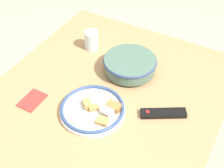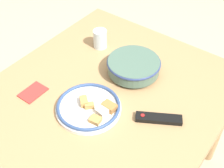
{
  "view_description": "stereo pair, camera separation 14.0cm",
  "coord_description": "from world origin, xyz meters",
  "views": [
    {
      "loc": [
        0.85,
        0.5,
        1.72
      ],
      "look_at": [
        -0.04,
        0.01,
        0.75
      ],
      "focal_mm": 50.0,
      "sensor_mm": 36.0,
      "label": 1
    },
    {
      "loc": [
        0.77,
        0.62,
        1.72
      ],
      "look_at": [
        -0.04,
        0.01,
        0.75
      ],
      "focal_mm": 50.0,
      "sensor_mm": 36.0,
      "label": 2
    }
  ],
  "objects": [
    {
      "name": "folded_napkin",
      "position": [
        0.19,
        -0.27,
        0.71
      ],
      "size": [
        0.12,
        0.08,
        0.01
      ],
      "color": "#B2332D",
      "rests_on": "dining_table"
    },
    {
      "name": "drinking_glass",
      "position": [
        -0.26,
        -0.24,
        0.76
      ],
      "size": [
        0.07,
        0.07,
        0.1
      ],
      "color": "silver",
      "rests_on": "dining_table"
    },
    {
      "name": "noodle_bowl",
      "position": [
        -0.19,
        0.02,
        0.76
      ],
      "size": [
        0.26,
        0.26,
        0.08
      ],
      "color": "#4C6B5B",
      "rests_on": "dining_table"
    },
    {
      "name": "food_plate",
      "position": [
        0.12,
        0.0,
        0.73
      ],
      "size": [
        0.28,
        0.28,
        0.05
      ],
      "color": "white",
      "rests_on": "dining_table"
    },
    {
      "name": "tv_remote",
      "position": [
        -0.01,
        0.27,
        0.72
      ],
      "size": [
        0.14,
        0.19,
        0.02
      ],
      "rotation": [
        0.0,
        0.0,
        3.67
      ],
      "color": "black",
      "rests_on": "dining_table"
    },
    {
      "name": "dining_table",
      "position": [
        0.0,
        0.0,
        0.63
      ],
      "size": [
        1.13,
        1.0,
        0.71
      ],
      "color": "tan",
      "rests_on": "ground_plane"
    }
  ]
}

